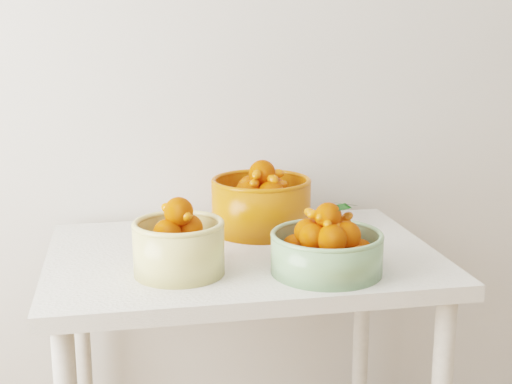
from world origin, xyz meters
TOP-DOWN VIEW (x-y plane):
  - table at (-0.22, 1.60)m, footprint 1.00×0.70m
  - bowl_cream at (-0.39, 1.46)m, footprint 0.24×0.24m
  - bowl_green at (-0.05, 1.40)m, footprint 0.27×0.27m
  - bowl_orange at (-0.13, 1.78)m, footprint 0.34×0.34m

SIDE VIEW (x-z plane):
  - table at x=-0.22m, z-range 0.28..1.03m
  - bowl_green at x=-0.05m, z-range 0.72..0.90m
  - bowl_cream at x=-0.39m, z-range 0.73..0.91m
  - bowl_orange at x=-0.13m, z-range 0.73..0.93m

